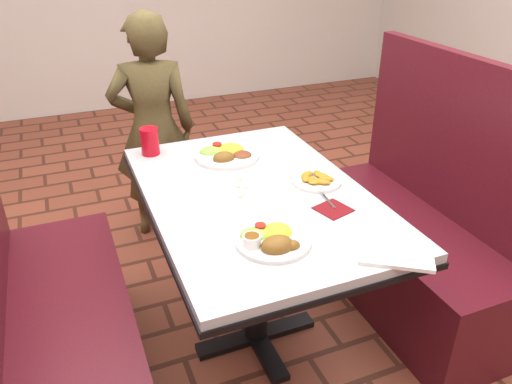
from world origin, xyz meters
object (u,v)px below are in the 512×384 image
diner_person (154,130)px  plantain_plate (317,180)px  dining_table (256,214)px  near_dinner_plate (272,236)px  red_tumbler (150,141)px  booth_bench_left (56,331)px  booth_bench_right (411,240)px  far_dinner_plate (226,151)px

diner_person → plantain_plate: (0.43, -1.09, 0.12)m
dining_table → plantain_plate: 0.27m
near_dinner_plate → plantain_plate: bearing=44.1°
near_dinner_plate → red_tumbler: bearing=104.1°
plantain_plate → red_tumbler: bearing=136.3°
booth_bench_left → red_tumbler: size_ratio=9.99×
diner_person → near_dinner_plate: diner_person is taller
near_dinner_plate → dining_table: bearing=76.3°
diner_person → near_dinner_plate: 1.43m
booth_bench_right → plantain_plate: bearing=-178.3°
booth_bench_left → booth_bench_right: (1.60, 0.00, 0.00)m
plantain_plate → red_tumbler: red_tumbler is taller
near_dinner_plate → red_tumbler: (-0.21, 0.85, 0.03)m
dining_table → far_dinner_plate: size_ratio=4.31×
near_dinner_plate → far_dinner_plate: (0.09, 0.69, -0.00)m
booth_bench_right → red_tumbler: (-1.09, 0.51, 0.48)m
booth_bench_right → far_dinner_plate: booth_bench_right is taller
booth_bench_left → red_tumbler: 0.86m
booth_bench_right → booth_bench_left: bearing=180.0°
booth_bench_right → far_dinner_plate: (-0.79, 0.35, 0.45)m
booth_bench_right → far_dinner_plate: bearing=156.1°
plantain_plate → red_tumbler: size_ratio=1.62×
booth_bench_left → far_dinner_plate: bearing=23.7°
dining_table → near_dinner_plate: (-0.08, -0.34, 0.12)m
diner_person → far_dinner_plate: size_ratio=4.56×
far_dinner_plate → plantain_plate: 0.44m
dining_table → diner_person: diner_person is taller
far_dinner_plate → dining_table: bearing=-90.7°
plantain_plate → near_dinner_plate: bearing=-135.9°
diner_person → dining_table: bearing=110.1°
booth_bench_right → diner_person: size_ratio=0.93×
booth_bench_left → far_dinner_plate: booth_bench_left is taller
booth_bench_left → near_dinner_plate: 0.91m
red_tumbler → near_dinner_plate: bearing=-75.9°
dining_table → booth_bench_left: 0.86m
booth_bench_right → near_dinner_plate: 1.05m
diner_person → plantain_plate: diner_person is taller
booth_bench_left → booth_bench_right: size_ratio=1.00×
near_dinner_plate → plantain_plate: size_ratio=1.27×
far_dinner_plate → near_dinner_plate: bearing=-97.2°
dining_table → far_dinner_plate: (0.00, 0.35, 0.12)m
booth_bench_right → plantain_plate: size_ratio=6.18×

